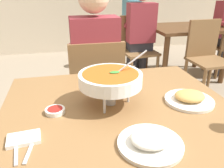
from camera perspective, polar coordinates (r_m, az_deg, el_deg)
The scene contains 16 objects.
dining_table_main at distance 1.16m, azimuth 1.65°, elevation -10.40°, with size 1.11×0.94×0.75m.
chair_diner_main at distance 1.87m, azimuth -4.06°, elevation -0.66°, with size 0.44×0.44×0.90m.
diner_main at distance 1.81m, azimuth -4.43°, elevation 6.56°, with size 0.40×0.45×1.31m.
curry_bowl at distance 1.06m, azimuth -0.39°, elevation 1.15°, with size 0.33×0.30×0.26m.
rice_plate at distance 0.85m, azimuth 9.69°, elevation -14.04°, with size 0.24×0.24×0.06m.
appetizer_plate at distance 1.19m, azimuth 18.98°, elevation -3.39°, with size 0.24×0.24×0.06m.
sauce_dish at distance 1.07m, azimuth -14.19°, elevation -6.43°, with size 0.09×0.09×0.02m.
napkin_folded at distance 0.93m, azimuth -21.41°, elevation -12.78°, with size 0.12×0.08×0.02m, color white.
fork_utensil at distance 0.90m, azimuth -23.07°, elevation -14.92°, with size 0.01×0.17×0.01m, color silver.
spoon_utensil at distance 0.89m, azimuth -19.81°, elevation -14.79°, with size 0.01×0.17×0.01m, color silver.
dining_table_far at distance 3.41m, azimuth 18.10°, elevation 11.46°, with size 1.00×0.80×0.75m.
chair_bg_middle at distance 3.68m, azimuth 5.63°, elevation 11.68°, with size 0.49×0.49×0.90m.
chair_bg_right at distance 3.19m, azimuth 6.24°, elevation 9.76°, with size 0.48×0.48×0.90m.
chair_bg_corner at distance 3.01m, azimuth 22.73°, elevation 7.15°, with size 0.46×0.46×0.90m.
patron_bg_middle at distance 3.66m, azimuth 5.42°, elevation 15.39°, with size 0.45×0.40×1.31m.
patron_bg_right at distance 3.13m, azimuth 7.09°, elevation 13.86°, with size 0.40×0.45×1.31m.
Camera 1 is at (-0.24, -0.92, 1.29)m, focal length 36.13 mm.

